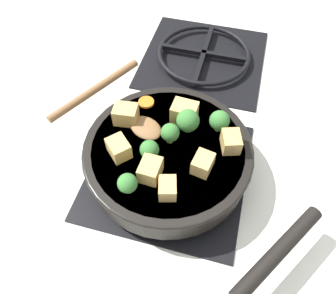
{
  "coord_description": "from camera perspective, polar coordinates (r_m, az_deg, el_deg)",
  "views": [
    {
      "loc": [
        0.09,
        -0.34,
        0.57
      ],
      "look_at": [
        0.0,
        0.0,
        0.08
      ],
      "focal_mm": 35.0,
      "sensor_mm": 36.0,
      "label": 1
    }
  ],
  "objects": [
    {
      "name": "ground_plane",
      "position": [
        0.67,
        0.0,
        -4.22
      ],
      "size": [
        2.4,
        2.4,
        0.0
      ],
      "primitive_type": "plane",
      "color": "silver"
    },
    {
      "name": "front_burner_grate",
      "position": [
        0.66,
        0.0,
        -3.67
      ],
      "size": [
        0.31,
        0.31,
        0.03
      ],
      "color": "black",
      "rests_on": "ground_plane"
    },
    {
      "name": "rear_burner_grate",
      "position": [
        0.9,
        6.21,
        15.53
      ],
      "size": [
        0.31,
        0.31,
        0.03
      ],
      "color": "black",
      "rests_on": "ground_plane"
    },
    {
      "name": "skillet_pan",
      "position": [
        0.62,
        0.17,
        -1.53
      ],
      "size": [
        0.43,
        0.38,
        0.06
      ],
      "color": "black",
      "rests_on": "front_burner_grate"
    },
    {
      "name": "wooden_spoon",
      "position": [
        0.66,
        -8.99,
        7.18
      ],
      "size": [
        0.23,
        0.21,
        0.02
      ],
      "color": "brown",
      "rests_on": "skillet_pan"
    },
    {
      "name": "tofu_cube_center_large",
      "position": [
        0.56,
        6.07,
        -2.89
      ],
      "size": [
        0.04,
        0.04,
        0.03
      ],
      "primitive_type": "cube",
      "rotation": [
        0.0,
        0.0,
        4.53
      ],
      "color": "tan",
      "rests_on": "skillet_pan"
    },
    {
      "name": "tofu_cube_near_handle",
      "position": [
        0.6,
        10.91,
        0.93
      ],
      "size": [
        0.04,
        0.05,
        0.03
      ],
      "primitive_type": "cube",
      "rotation": [
        0.0,
        0.0,
        1.89
      ],
      "color": "tan",
      "rests_on": "skillet_pan"
    },
    {
      "name": "tofu_cube_east_chunk",
      "position": [
        0.63,
        -7.37,
        5.65
      ],
      "size": [
        0.05,
        0.04,
        0.04
      ],
      "primitive_type": "cube",
      "rotation": [
        0.0,
        0.0,
        3.25
      ],
      "color": "tan",
      "rests_on": "skillet_pan"
    },
    {
      "name": "tofu_cube_west_chunk",
      "position": [
        0.53,
        -0.09,
        -7.2
      ],
      "size": [
        0.04,
        0.04,
        0.03
      ],
      "primitive_type": "cube",
      "rotation": [
        0.0,
        0.0,
        4.98
      ],
      "color": "tan",
      "rests_on": "skillet_pan"
    },
    {
      "name": "tofu_cube_back_piece",
      "position": [
        0.63,
        2.86,
        6.03
      ],
      "size": [
        0.05,
        0.04,
        0.04
      ],
      "primitive_type": "cube",
      "rotation": [
        0.0,
        0.0,
        3.07
      ],
      "color": "tan",
      "rests_on": "skillet_pan"
    },
    {
      "name": "tofu_cube_front_piece",
      "position": [
        0.58,
        -8.57,
        -0.22
      ],
      "size": [
        0.05,
        0.05,
        0.03
      ],
      "primitive_type": "cube",
      "rotation": [
        0.0,
        0.0,
        2.38
      ],
      "color": "tan",
      "rests_on": "skillet_pan"
    },
    {
      "name": "tofu_cube_mid_small",
      "position": [
        0.55,
        -3.09,
        -4.02
      ],
      "size": [
        0.04,
        0.04,
        0.03
      ],
      "primitive_type": "cube",
      "rotation": [
        0.0,
        0.0,
        4.66
      ],
      "color": "tan",
      "rests_on": "skillet_pan"
    },
    {
      "name": "broccoli_floret_near_spoon",
      "position": [
        0.53,
        -7.06,
        -6.33
      ],
      "size": [
        0.03,
        0.03,
        0.04
      ],
      "color": "#709956",
      "rests_on": "skillet_pan"
    },
    {
      "name": "broccoli_floret_center_top",
      "position": [
        0.56,
        -3.25,
        -0.5
      ],
      "size": [
        0.03,
        0.03,
        0.04
      ],
      "color": "#709956",
      "rests_on": "skillet_pan"
    },
    {
      "name": "broccoli_floret_east_rim",
      "position": [
        0.61,
        8.95,
        4.54
      ],
      "size": [
        0.04,
        0.04,
        0.04
      ],
      "color": "#709956",
      "rests_on": "skillet_pan"
    },
    {
      "name": "broccoli_floret_west_rim",
      "position": [
        0.59,
        0.73,
        2.41
      ],
      "size": [
        0.03,
        0.03,
        0.04
      ],
      "color": "#709956",
      "rests_on": "skillet_pan"
    },
    {
      "name": "broccoli_floret_north_edge",
      "position": [
        0.6,
        3.48,
        4.58
      ],
      "size": [
        0.04,
        0.04,
        0.05
      ],
      "color": "#709956",
      "rests_on": "skillet_pan"
    },
    {
      "name": "carrot_slice_orange_thin",
      "position": [
        0.67,
        -3.82,
        7.79
      ],
      "size": [
        0.03,
        0.03,
        0.01
      ],
      "primitive_type": "cylinder",
      "color": "orange",
      "rests_on": "skillet_pan"
    },
    {
      "name": "carrot_slice_near_center",
      "position": [
        0.66,
        1.91,
        7.17
      ],
      "size": [
        0.03,
        0.03,
        0.01
      ],
      "primitive_type": "cylinder",
      "color": "orange",
      "rests_on": "skillet_pan"
    }
  ]
}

